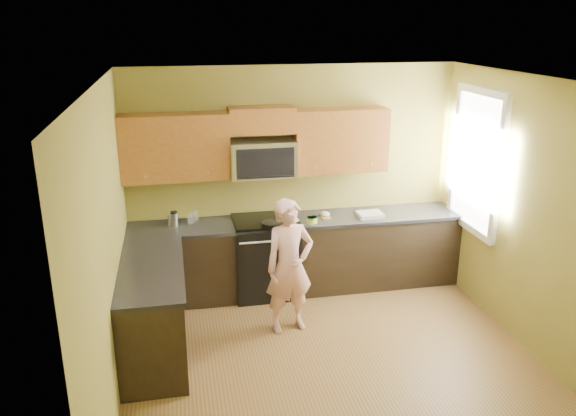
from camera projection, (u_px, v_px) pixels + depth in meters
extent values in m
plane|color=brown|center=(335.00, 365.00, 5.56)|extent=(4.00, 4.00, 0.00)
plane|color=white|center=(343.00, 83.00, 4.71)|extent=(4.00, 4.00, 0.00)
plane|color=olive|center=(293.00, 178.00, 6.99)|extent=(4.00, 0.00, 4.00)
plane|color=olive|center=(436.00, 359.00, 3.27)|extent=(4.00, 0.00, 4.00)
plane|color=olive|center=(107.00, 253.00, 4.76)|extent=(0.00, 4.00, 4.00)
plane|color=olive|center=(538.00, 221.00, 5.51)|extent=(0.00, 4.00, 4.00)
cube|color=black|center=(298.00, 256.00, 7.00)|extent=(4.00, 0.60, 0.88)
cube|color=black|center=(154.00, 312.00, 5.66)|extent=(0.60, 1.60, 0.88)
cube|color=black|center=(298.00, 221.00, 6.85)|extent=(4.00, 0.62, 0.04)
cube|color=black|center=(151.00, 270.00, 5.52)|extent=(0.62, 1.60, 0.04)
cube|color=brown|center=(262.00, 120.00, 6.53)|extent=(0.76, 0.33, 0.30)
imported|color=#EF7A77|center=(289.00, 266.00, 6.01)|extent=(0.59, 0.45, 1.46)
cube|color=#B27F47|center=(326.00, 218.00, 6.87)|extent=(0.13, 0.13, 0.01)
ellipsoid|color=silver|center=(294.00, 220.00, 6.71)|extent=(0.15, 0.15, 0.06)
ellipsoid|color=silver|center=(325.00, 214.00, 6.91)|extent=(0.16, 0.16, 0.07)
cube|color=white|center=(370.00, 215.00, 6.92)|extent=(0.31, 0.25, 0.05)
cylinder|color=silver|center=(171.00, 221.00, 6.61)|extent=(0.08, 0.08, 0.12)
cylinder|color=silver|center=(195.00, 216.00, 6.78)|extent=(0.08, 0.08, 0.12)
cylinder|color=silver|center=(191.00, 219.00, 6.68)|extent=(0.09, 0.09, 0.12)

